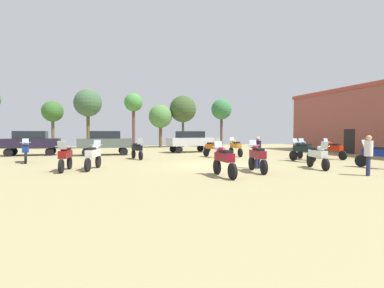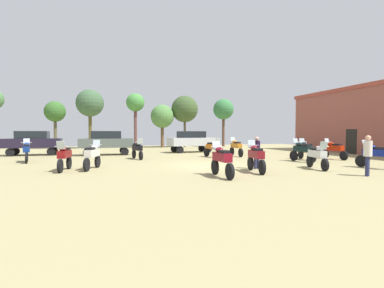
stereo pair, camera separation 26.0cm
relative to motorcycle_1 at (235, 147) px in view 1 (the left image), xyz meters
name	(u,v)px [view 1 (the left image)]	position (x,y,z in m)	size (l,w,h in m)	color
ground_plane	(209,166)	(-4.25, -5.37, -0.75)	(44.00, 52.00, 0.02)	#978C5E
motorcycle_1	(235,147)	(0.00, 0.00, 0.00)	(0.62, 2.29, 1.50)	black
motorcycle_2	(137,149)	(-7.75, -0.29, -0.02)	(0.74, 2.20, 1.46)	black
motorcycle_3	(93,155)	(-10.50, -5.37, -0.01)	(0.83, 2.20, 1.49)	black
motorcycle_4	(333,149)	(5.51, -4.28, -0.02)	(0.62, 2.23, 1.46)	black
motorcycle_5	(376,154)	(3.72, -9.15, -0.01)	(0.79, 2.12, 1.48)	black
motorcycle_6	(302,150)	(2.24, -5.13, -0.01)	(0.65, 2.15, 1.49)	black
motorcycle_7	(318,155)	(0.59, -8.50, -0.03)	(0.77, 2.19, 1.44)	black
motorcycle_8	(26,151)	(-14.69, -0.52, -0.01)	(0.73, 2.17, 1.49)	black
motorcycle_9	(213,148)	(-2.10, -0.41, -0.01)	(0.81, 2.23, 1.47)	black
motorcycle_10	(305,149)	(3.41, -4.01, -0.02)	(0.70, 2.17, 1.47)	black
motorcycle_11	(224,159)	(-5.12, -9.54, 0.00)	(0.62, 2.23, 1.50)	black
motorcycle_12	(257,156)	(-3.02, -8.65, 0.00)	(0.69, 2.27, 1.51)	black
motorcycle_13	(65,156)	(-11.79, -5.61, -0.01)	(0.64, 2.15, 1.48)	black
car_1	(31,141)	(-15.70, 5.58, 0.43)	(4.35, 1.91, 2.00)	black
car_2	(190,140)	(-2.15, 5.33, 0.43)	(4.53, 2.44, 2.00)	black
car_3	(105,141)	(-9.90, 4.14, 0.43)	(4.35, 1.93, 2.00)	black
person_1	(369,152)	(0.99, -11.12, 0.29)	(0.47, 0.47, 1.76)	#21254C
person_2	(258,150)	(-2.34, -7.51, 0.23)	(0.37, 0.37, 1.67)	#28294D
tree_1	(183,109)	(-0.23, 14.98, 4.14)	(3.42, 3.42, 6.61)	brown
tree_2	(222,110)	(5.05, 14.80, 4.17)	(2.73, 2.73, 6.34)	brown
tree_3	(88,103)	(-11.72, 14.74, 4.51)	(3.15, 3.15, 6.89)	brown
tree_4	(160,117)	(-3.17, 14.95, 3.13)	(2.92, 2.92, 5.38)	brown
tree_6	(53,112)	(-15.55, 15.30, 3.47)	(2.35, 2.35, 5.46)	brown
tree_7	(133,104)	(-6.50, 14.81, 4.61)	(2.21, 2.21, 6.64)	brown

